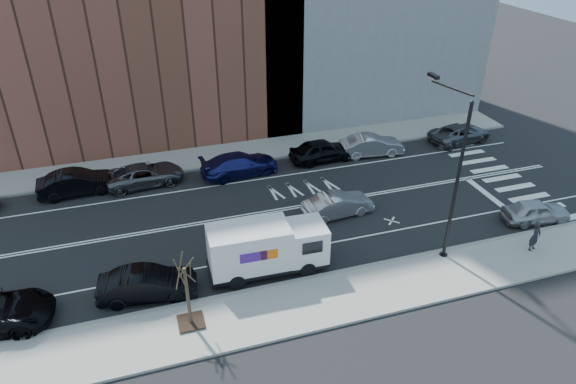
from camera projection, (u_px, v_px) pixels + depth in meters
ground at (282, 209)px, 32.55m from camera, size 120.00×120.00×0.00m
sidewalk_near at (335, 298)px, 25.26m from camera, size 44.00×3.60×0.15m
sidewalk_far at (249, 151)px, 39.77m from camera, size 44.00×3.60×0.15m
curb_near at (322, 276)px, 26.74m from camera, size 44.00×0.25×0.17m
curb_far at (255, 161)px, 38.28m from camera, size 44.00×0.25×0.17m
crosswalk at (496, 174)px, 36.74m from camera, size 3.00×14.00×0.01m
road_markings at (282, 209)px, 32.55m from camera, size 40.00×8.60×0.01m
streetlight at (453, 172)px, 26.14m from camera, size 0.44×4.02×9.34m
street_tree at (188, 301)px, 23.07m from camera, size 1.20×1.20×3.75m
fedex_van at (266, 248)px, 26.51m from camera, size 6.33×2.41×2.86m
far_parked_b at (77, 183)px, 33.88m from camera, size 5.10×2.02×1.65m
far_parked_c at (145, 175)px, 35.06m from camera, size 5.43×2.89×1.45m
far_parked_d at (240, 164)px, 36.26m from camera, size 5.72×2.83×1.60m
far_parked_e at (322, 150)px, 38.15m from camera, size 4.99×2.21×1.67m
far_parked_f at (371, 145)px, 39.02m from camera, size 4.96×2.14×1.59m
far_parked_g at (460, 133)px, 41.17m from camera, size 5.42×3.04×1.43m
driving_sedan at (338, 205)px, 31.65m from camera, size 4.58×1.97×1.47m
near_parked_rear_a at (147, 284)px, 25.10m from camera, size 4.92×2.26×1.56m
near_parked_front at (536, 211)px, 31.07m from camera, size 4.28×2.18×1.40m
pedestrian at (535, 236)px, 28.19m from camera, size 0.76×0.63×1.80m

